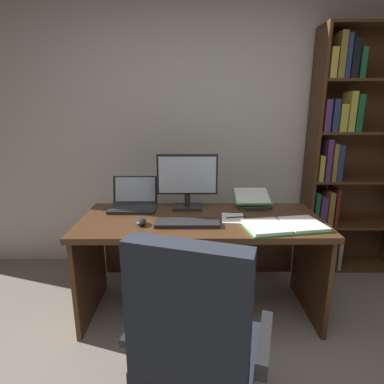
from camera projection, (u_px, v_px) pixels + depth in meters
The scene contains 12 objects.
wall_back at pixel (213, 129), 2.88m from camera, with size 5.68×0.12×2.58m, color beige.
desk at pixel (200, 240), 2.28m from camera, with size 1.67×0.71×0.73m.
bookshelf at pixel (346, 160), 2.74m from camera, with size 0.86×0.28×2.13m.
office_chair at pixel (195, 358), 1.33m from camera, with size 0.70×0.61×1.01m.
monitor at pixel (187, 182), 2.32m from camera, with size 0.45×0.16×0.41m.
laptop at pixel (134, 202), 2.36m from camera, with size 0.35×0.28×0.23m.
keyboard at pixel (187, 223), 2.03m from camera, with size 0.42×0.15×0.02m, color #232326.
computer_mouse at pixel (141, 222), 2.02m from camera, with size 0.06×0.10×0.04m, color #232326.
reading_stand_with_book at pixel (252, 198), 2.42m from camera, with size 0.28×0.28×0.12m.
open_binder at pixel (284, 225), 1.98m from camera, with size 0.55×0.37×0.02m.
notepad at pixel (233, 218), 2.13m from camera, with size 0.15×0.21×0.01m, color white.
pen at pixel (236, 217), 2.13m from camera, with size 0.01×0.01×0.14m, color black.
Camera 1 is at (-0.22, -0.70, 1.46)m, focal length 28.97 mm.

